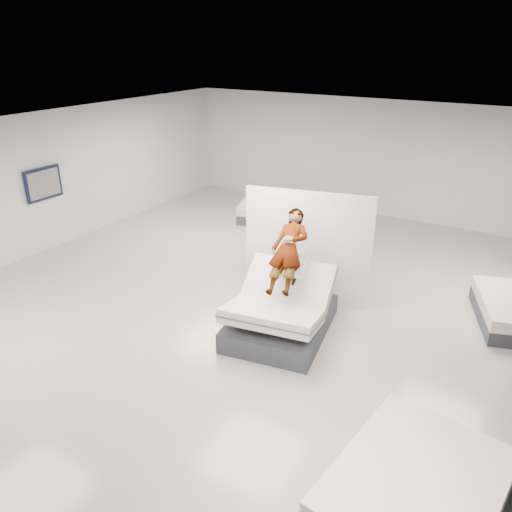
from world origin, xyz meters
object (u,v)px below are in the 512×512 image
at_px(flat_bed_right_near, 415,495).
at_px(wall_poster, 43,184).
at_px(flat_bed_left_far, 273,211).
at_px(hero_bed, 281,313).
at_px(divider_panel, 307,247).
at_px(person, 288,261).
at_px(remote, 294,282).

distance_m(flat_bed_right_near, wall_poster, 10.01).
xyz_separation_m(flat_bed_left_far, wall_poster, (-3.55, -4.51, 1.36)).
bearing_deg(wall_poster, flat_bed_right_near, -17.05).
xyz_separation_m(hero_bed, divider_panel, (-0.17, 1.32, 0.70)).
bearing_deg(person, flat_bed_right_near, -52.43).
distance_m(remote, flat_bed_right_near, 3.75).
bearing_deg(remote, divider_panel, 96.72).
distance_m(divider_panel, wall_poster, 6.44).
bearing_deg(remote, flat_bed_left_far, 112.85).
bearing_deg(wall_poster, flat_bed_left_far, 51.74).
bearing_deg(remote, wall_poster, 166.17).
relative_size(divider_panel, wall_poster, 2.52).
relative_size(hero_bed, person, 1.40).
relative_size(remote, flat_bed_right_near, 0.06).
height_order(person, wall_poster, wall_poster).
relative_size(hero_bed, divider_panel, 0.95).
relative_size(remote, flat_bed_left_far, 0.07).
xyz_separation_m(remote, wall_poster, (-6.75, 0.46, 0.56)).
height_order(flat_bed_left_far, wall_poster, wall_poster).
bearing_deg(hero_bed, person, 99.94).
bearing_deg(remote, person, 122.15).
height_order(person, flat_bed_right_near, person).
distance_m(remote, divider_panel, 1.38).
bearing_deg(hero_bed, remote, 0.03).
distance_m(person, flat_bed_left_far, 5.59).
distance_m(remote, flat_bed_left_far, 5.96).
bearing_deg(wall_poster, remote, -3.89).
bearing_deg(flat_bed_left_far, remote, -57.20).
height_order(person, remote, person).
relative_size(person, remote, 11.60).
distance_m(person, flat_bed_right_near, 4.19).
relative_size(hero_bed, wall_poster, 2.39).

